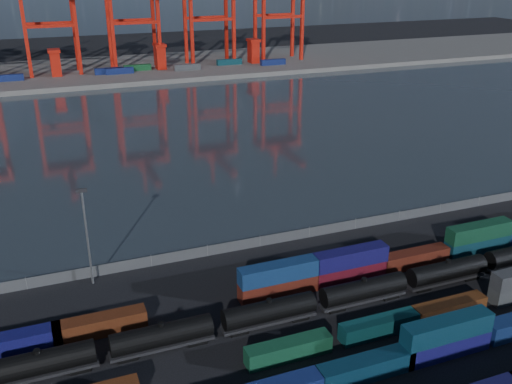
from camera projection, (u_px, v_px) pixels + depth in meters
name	position (u px, v px, depth m)	size (l,w,h in m)	color
ground	(333.00, 333.00, 80.24)	(700.00, 700.00, 0.00)	black
harbor_water	(165.00, 134.00, 170.62)	(700.00, 700.00, 0.00)	#28323B
far_quay	(113.00, 70.00, 260.62)	(700.00, 70.00, 2.00)	#514F4C
container_row_mid	(445.00, 308.00, 83.22)	(128.05, 2.41, 5.13)	#110F4D
container_row_north	(383.00, 261.00, 94.94)	(142.30, 2.60, 5.54)	navy
tanker_string	(363.00, 291.00, 86.46)	(138.17, 3.04, 4.36)	black
waterfront_fence	(260.00, 241.00, 103.96)	(160.12, 0.12, 2.20)	#595B5E
yard_light_mast	(87.00, 232.00, 88.99)	(1.60, 0.40, 16.60)	slate
quay_containers	(92.00, 72.00, 243.53)	(172.58, 10.99, 2.60)	navy
straddle_carriers	(109.00, 59.00, 248.57)	(140.00, 7.00, 11.10)	red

